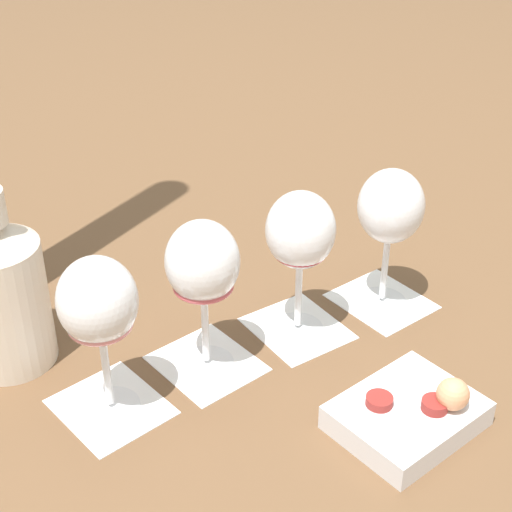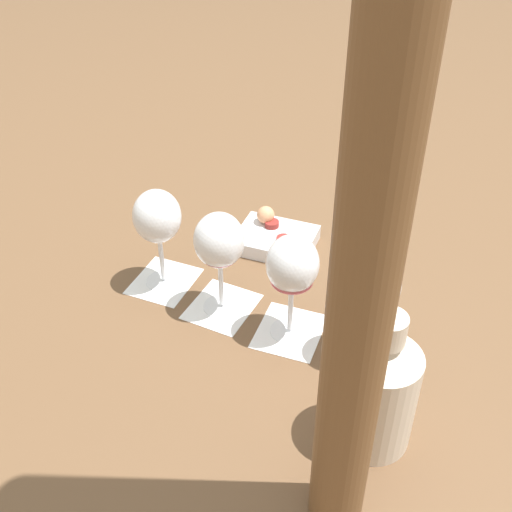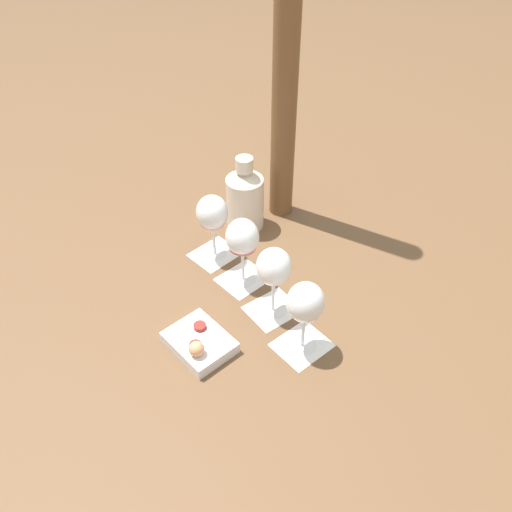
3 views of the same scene
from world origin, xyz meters
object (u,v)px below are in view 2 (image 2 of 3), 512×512
(wine_glass_1, at_px, (292,268))
(wine_glass_2, at_px, (219,245))
(ceramic_vase, at_px, (378,388))
(snack_dish, at_px, (275,238))
(umbrella_pole, at_px, (387,107))
(wine_glass_3, at_px, (157,221))
(wine_glass_0, at_px, (372,290))

(wine_glass_1, relative_size, wine_glass_2, 1.00)
(ceramic_vase, relative_size, snack_dish, 1.23)
(wine_glass_2, height_order, umbrella_pole, umbrella_pole)
(wine_glass_3, height_order, snack_dish, wine_glass_3)
(wine_glass_0, bearing_deg, ceramic_vase, 83.82)
(wine_glass_0, relative_size, wine_glass_2, 1.00)
(wine_glass_3, distance_m, ceramic_vase, 0.44)
(umbrella_pole, bearing_deg, snack_dish, -85.81)
(wine_glass_3, bearing_deg, wine_glass_1, 147.40)
(wine_glass_1, xyz_separation_m, wine_glass_3, (0.20, -0.13, -0.00))
(wine_glass_2, bearing_deg, wine_glass_0, 151.77)
(wine_glass_2, height_order, wine_glass_3, same)
(snack_dish, bearing_deg, umbrella_pole, 94.19)
(snack_dish, xyz_separation_m, umbrella_pole, (-0.04, 0.53, 0.49))
(wine_glass_2, bearing_deg, wine_glass_3, -34.87)
(wine_glass_0, relative_size, wine_glass_1, 1.00)
(wine_glass_2, distance_m, wine_glass_3, 0.12)
(wine_glass_0, height_order, wine_glass_1, same)
(wine_glass_3, relative_size, ceramic_vase, 0.85)
(wine_glass_3, bearing_deg, umbrella_pole, 118.53)
(snack_dish, bearing_deg, wine_glass_1, 92.25)
(wine_glass_0, xyz_separation_m, wine_glass_3, (0.31, -0.18, -0.00))
(wine_glass_1, height_order, wine_glass_3, same)
(wine_glass_3, xyz_separation_m, umbrella_pole, (-0.23, 0.43, 0.38))
(wine_glass_0, height_order, wine_glass_3, same)
(wine_glass_0, distance_m, snack_dish, 0.32)
(wine_glass_3, xyz_separation_m, ceramic_vase, (-0.30, 0.33, -0.04))
(wine_glass_1, distance_m, ceramic_vase, 0.22)
(umbrella_pole, bearing_deg, wine_glass_0, -107.12)
(wine_glass_2, bearing_deg, snack_dish, -119.93)
(wine_glass_1, height_order, umbrella_pole, umbrella_pole)
(wine_glass_0, distance_m, wine_glass_3, 0.36)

